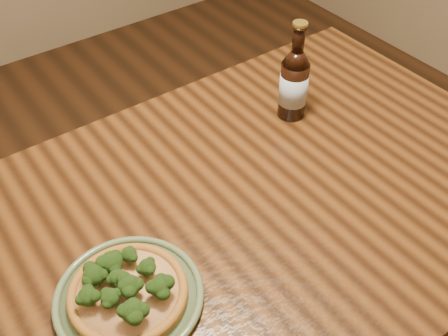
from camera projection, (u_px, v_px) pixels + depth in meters
table at (209, 250)px, 1.16m from camera, size 1.60×0.90×0.75m
plate at (129, 297)px, 0.95m from camera, size 0.27×0.27×0.02m
pizza at (127, 290)px, 0.94m from camera, size 0.22×0.22×0.07m
beer_bottle at (294, 83)px, 1.30m from camera, size 0.07×0.07×0.26m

